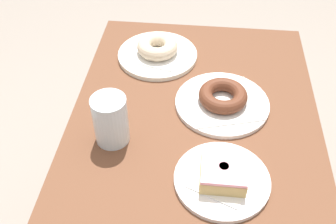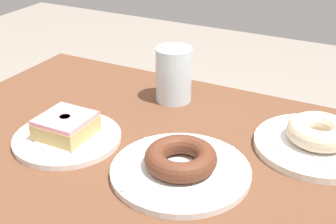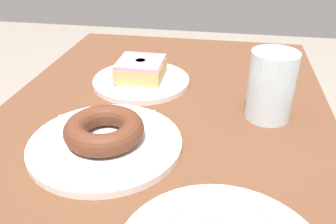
{
  "view_description": "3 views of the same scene",
  "coord_description": "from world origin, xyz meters",
  "px_view_note": "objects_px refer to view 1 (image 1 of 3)",
  "views": [
    {
      "loc": [
        0.66,
        0.01,
        1.44
      ],
      "look_at": [
        -0.01,
        -0.06,
        0.79
      ],
      "focal_mm": 42.56,
      "sensor_mm": 36.0,
      "label": 1
    },
    {
      "loc": [
        -0.37,
        0.65,
        1.2
      ],
      "look_at": [
        -0.01,
        -0.05,
        0.79
      ],
      "focal_mm": 49.37,
      "sensor_mm": 36.0,
      "label": 2
    },
    {
      "loc": [
        -0.53,
        -0.11,
        1.07
      ],
      "look_at": [
        -0.03,
        -0.02,
        0.78
      ],
      "focal_mm": 38.32,
      "sensor_mm": 36.0,
      "label": 3
    }
  ],
  "objects_px": {
    "plate_chocolate_ring": "(222,103)",
    "water_glass": "(111,120)",
    "donut_sugar_ring": "(157,47)",
    "plate_glazed_square": "(222,180)",
    "plate_sugar_ring": "(158,55)",
    "donut_chocolate_ring": "(223,96)",
    "donut_glazed_square": "(223,172)"
  },
  "relations": [
    {
      "from": "plate_chocolate_ring",
      "to": "donut_sugar_ring",
      "type": "relative_size",
      "value": 2.04
    },
    {
      "from": "plate_chocolate_ring",
      "to": "water_glass",
      "type": "height_order",
      "value": "water_glass"
    },
    {
      "from": "plate_sugar_ring",
      "to": "donut_sugar_ring",
      "type": "height_order",
      "value": "donut_sugar_ring"
    },
    {
      "from": "plate_sugar_ring",
      "to": "plate_glazed_square",
      "type": "relative_size",
      "value": 1.13
    },
    {
      "from": "donut_chocolate_ring",
      "to": "plate_chocolate_ring",
      "type": "bearing_deg",
      "value": 0.0
    },
    {
      "from": "donut_chocolate_ring",
      "to": "donut_sugar_ring",
      "type": "bearing_deg",
      "value": -134.91
    },
    {
      "from": "donut_sugar_ring",
      "to": "donut_glazed_square",
      "type": "xyz_separation_m",
      "value": [
        0.43,
        0.19,
        -0.0
      ]
    },
    {
      "from": "donut_chocolate_ring",
      "to": "plate_sugar_ring",
      "type": "relative_size",
      "value": 0.53
    },
    {
      "from": "plate_sugar_ring",
      "to": "water_glass",
      "type": "xyz_separation_m",
      "value": [
        0.33,
        -0.06,
        0.05
      ]
    },
    {
      "from": "plate_chocolate_ring",
      "to": "plate_glazed_square",
      "type": "relative_size",
      "value": 1.17
    },
    {
      "from": "plate_glazed_square",
      "to": "water_glass",
      "type": "xyz_separation_m",
      "value": [
        -0.1,
        -0.25,
        0.06
      ]
    },
    {
      "from": "donut_sugar_ring",
      "to": "plate_sugar_ring",
      "type": "bearing_deg",
      "value": 0.0
    },
    {
      "from": "donut_chocolate_ring",
      "to": "water_glass",
      "type": "distance_m",
      "value": 0.29
    },
    {
      "from": "donut_glazed_square",
      "to": "water_glass",
      "type": "height_order",
      "value": "water_glass"
    },
    {
      "from": "water_glass",
      "to": "donut_sugar_ring",
      "type": "bearing_deg",
      "value": 168.85
    },
    {
      "from": "donut_chocolate_ring",
      "to": "water_glass",
      "type": "bearing_deg",
      "value": -60.9
    },
    {
      "from": "plate_glazed_square",
      "to": "plate_sugar_ring",
      "type": "bearing_deg",
      "value": -156.04
    },
    {
      "from": "donut_chocolate_ring",
      "to": "plate_sugar_ring",
      "type": "bearing_deg",
      "value": -134.91
    },
    {
      "from": "donut_sugar_ring",
      "to": "donut_glazed_square",
      "type": "relative_size",
      "value": 1.24
    },
    {
      "from": "plate_chocolate_ring",
      "to": "donut_sugar_ring",
      "type": "bearing_deg",
      "value": -134.91
    },
    {
      "from": "plate_chocolate_ring",
      "to": "plate_sugar_ring",
      "type": "distance_m",
      "value": 0.27
    },
    {
      "from": "donut_chocolate_ring",
      "to": "donut_glazed_square",
      "type": "xyz_separation_m",
      "value": [
        0.24,
        0.0,
        0.0
      ]
    },
    {
      "from": "plate_sugar_ring",
      "to": "donut_sugar_ring",
      "type": "xyz_separation_m",
      "value": [
        0.0,
        0.0,
        0.03
      ]
    },
    {
      "from": "plate_glazed_square",
      "to": "donut_glazed_square",
      "type": "xyz_separation_m",
      "value": [
        0.0,
        0.0,
        0.03
      ]
    },
    {
      "from": "donut_sugar_ring",
      "to": "plate_glazed_square",
      "type": "xyz_separation_m",
      "value": [
        0.43,
        0.19,
        -0.03
      ]
    },
    {
      "from": "donut_chocolate_ring",
      "to": "plate_sugar_ring",
      "type": "height_order",
      "value": "donut_chocolate_ring"
    },
    {
      "from": "plate_chocolate_ring",
      "to": "donut_sugar_ring",
      "type": "distance_m",
      "value": 0.27
    },
    {
      "from": "plate_sugar_ring",
      "to": "donut_chocolate_ring",
      "type": "bearing_deg",
      "value": 45.09
    },
    {
      "from": "plate_glazed_square",
      "to": "donut_glazed_square",
      "type": "bearing_deg",
      "value": 0.0
    },
    {
      "from": "donut_sugar_ring",
      "to": "plate_glazed_square",
      "type": "relative_size",
      "value": 0.57
    },
    {
      "from": "donut_chocolate_ring",
      "to": "plate_glazed_square",
      "type": "relative_size",
      "value": 0.6
    },
    {
      "from": "plate_sugar_ring",
      "to": "plate_glazed_square",
      "type": "xyz_separation_m",
      "value": [
        0.43,
        0.19,
        -0.0
      ]
    }
  ]
}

